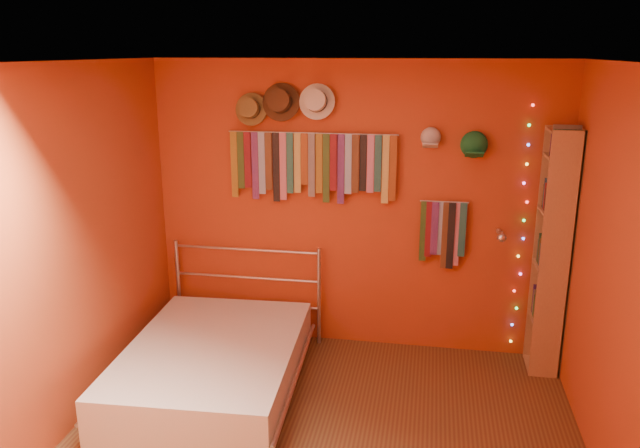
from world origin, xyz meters
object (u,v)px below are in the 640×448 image
Objects in this scene: tie_rack at (311,163)px; reading_lamp at (501,236)px; bookshelf at (557,252)px; bed at (213,365)px.

tie_rack is 1.67m from reading_lamp.
bookshelf is (2.02, -0.16, -0.62)m from tie_rack.
reading_lamp reaches higher than bed.
bookshelf reaches higher than bed.
bed is (-2.61, -0.82, -0.81)m from bookshelf.
tie_rack is 4.53× the size of reading_lamp.
tie_rack reaches higher than bed.
reading_lamp is 0.46m from bookshelf.
reading_lamp is 0.16× the size of bookshelf.
bed is (-2.16, -0.80, -0.92)m from reading_lamp.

